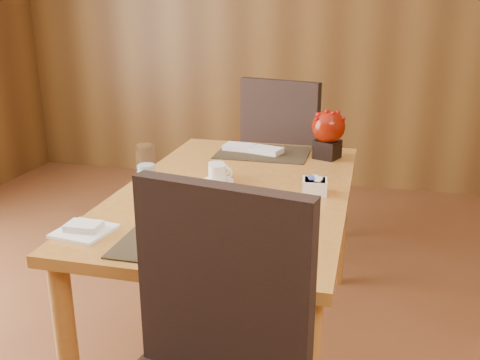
% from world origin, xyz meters
% --- Properties ---
extents(back_wall, '(5.00, 0.02, 2.80)m').
position_xyz_m(back_wall, '(0.00, 3.00, 1.40)').
color(back_wall, brown).
rests_on(back_wall, ground).
extents(dining_table, '(0.90, 1.50, 0.75)m').
position_xyz_m(dining_table, '(0.00, 0.60, 0.65)').
color(dining_table, '#B97A33').
rests_on(dining_table, ground).
extents(placemat_near, '(0.45, 0.33, 0.01)m').
position_xyz_m(placemat_near, '(0.00, 0.05, 0.75)').
color(placemat_near, black).
rests_on(placemat_near, dining_table).
extents(placemat_far, '(0.45, 0.33, 0.01)m').
position_xyz_m(placemat_far, '(0.00, 1.15, 0.75)').
color(placemat_far, black).
rests_on(placemat_far, dining_table).
extents(soup_setting, '(0.29, 0.29, 0.11)m').
position_xyz_m(soup_setting, '(0.02, 0.09, 0.80)').
color(soup_setting, white).
rests_on(soup_setting, dining_table).
extents(coffee_cup, '(0.14, 0.14, 0.08)m').
position_xyz_m(coffee_cup, '(-0.09, 0.65, 0.78)').
color(coffee_cup, white).
rests_on(coffee_cup, dining_table).
extents(water_glass, '(0.09, 0.09, 0.18)m').
position_xyz_m(water_glass, '(-0.36, 0.52, 0.84)').
color(water_glass, white).
rests_on(water_glass, dining_table).
extents(creamer_jug, '(0.10, 0.10, 0.06)m').
position_xyz_m(creamer_jug, '(-0.12, 0.72, 0.78)').
color(creamer_jug, white).
rests_on(creamer_jug, dining_table).
extents(sugar_caddy, '(0.10, 0.10, 0.06)m').
position_xyz_m(sugar_caddy, '(0.32, 0.61, 0.78)').
color(sugar_caddy, white).
rests_on(sugar_caddy, dining_table).
extents(berry_decor, '(0.16, 0.16, 0.24)m').
position_xyz_m(berry_decor, '(0.32, 1.13, 0.88)').
color(berry_decor, black).
rests_on(berry_decor, dining_table).
extents(napkins_far, '(0.32, 0.17, 0.03)m').
position_xyz_m(napkins_far, '(-0.05, 1.15, 0.77)').
color(napkins_far, white).
rests_on(napkins_far, dining_table).
extents(bread_plate, '(0.19, 0.19, 0.01)m').
position_xyz_m(bread_plate, '(-0.37, 0.05, 0.76)').
color(bread_plate, white).
rests_on(bread_plate, dining_table).
extents(far_chair, '(0.61, 0.61, 1.06)m').
position_xyz_m(far_chair, '(0.04, 1.67, 0.60)').
color(far_chair, black).
rests_on(far_chair, ground).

